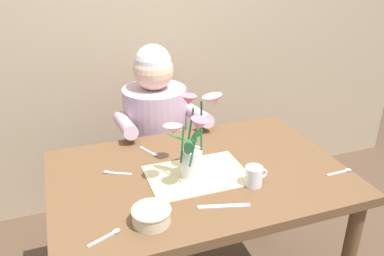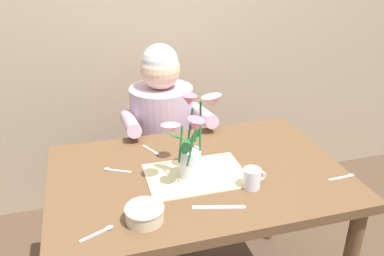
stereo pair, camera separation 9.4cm
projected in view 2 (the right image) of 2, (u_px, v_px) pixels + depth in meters
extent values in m
cube|color=tan|center=(147.00, 8.00, 2.33)|extent=(4.00, 0.10, 2.50)
cube|color=brown|center=(198.00, 176.00, 1.64)|extent=(1.20, 0.80, 0.04)
cylinder|color=brown|center=(73.00, 221.00, 1.96)|extent=(0.06, 0.06, 0.70)
cylinder|color=brown|center=(272.00, 187.00, 2.23)|extent=(0.06, 0.06, 0.70)
cylinder|color=#4C4C56|center=(165.00, 197.00, 2.40)|extent=(0.30, 0.30, 0.40)
cylinder|color=#BC9EB2|center=(162.00, 130.00, 2.21)|extent=(0.34, 0.34, 0.50)
sphere|color=#DBB293|center=(160.00, 70.00, 2.06)|extent=(0.21, 0.21, 0.21)
sphere|color=silver|center=(160.00, 62.00, 2.04)|extent=(0.19, 0.19, 0.19)
cylinder|color=#BC9EB2|center=(130.00, 123.00, 1.98)|extent=(0.07, 0.33, 0.12)
cylinder|color=#BC9EB2|center=(203.00, 115.00, 2.08)|extent=(0.07, 0.33, 0.12)
cube|color=beige|center=(196.00, 175.00, 1.61)|extent=(0.40, 0.28, 0.00)
cylinder|color=silver|center=(190.00, 164.00, 1.58)|extent=(0.09, 0.09, 0.12)
cylinder|color=#23602D|center=(201.00, 131.00, 1.53)|extent=(0.02, 0.05, 0.23)
cone|color=pink|center=(212.00, 102.00, 1.49)|extent=(0.11, 0.11, 0.06)
sphere|color=#E5D14C|center=(212.00, 101.00, 1.49)|extent=(0.02, 0.02, 0.02)
cylinder|color=#23602D|center=(190.00, 129.00, 1.57)|extent=(0.02, 0.06, 0.20)
cone|color=#DB6684|center=(189.00, 100.00, 1.57)|extent=(0.08, 0.08, 0.05)
sphere|color=#E5D14C|center=(189.00, 99.00, 1.57)|extent=(0.02, 0.02, 0.02)
cylinder|color=#23602D|center=(181.00, 144.00, 1.52)|extent=(0.03, 0.03, 0.14)
cone|color=pink|center=(171.00, 129.00, 1.47)|extent=(0.09, 0.09, 0.04)
sphere|color=#E5D14C|center=(171.00, 128.00, 1.46)|extent=(0.02, 0.02, 0.02)
cylinder|color=#23602D|center=(193.00, 142.00, 1.48)|extent=(0.06, 0.02, 0.19)
cone|color=#DB6684|center=(195.00, 125.00, 1.39)|extent=(0.10, 0.09, 0.05)
sphere|color=#E5D14C|center=(195.00, 123.00, 1.39)|extent=(0.02, 0.02, 0.02)
ellipsoid|color=#23602D|center=(177.00, 137.00, 1.56)|extent=(0.09, 0.09, 0.04)
ellipsoid|color=#23602D|center=(196.00, 136.00, 1.59)|extent=(0.08, 0.10, 0.04)
ellipsoid|color=#23602D|center=(187.00, 146.00, 1.48)|extent=(0.08, 0.10, 0.03)
cylinder|color=beige|center=(145.00, 214.00, 1.34)|extent=(0.13, 0.13, 0.05)
torus|color=beige|center=(144.00, 208.00, 1.33)|extent=(0.14, 0.14, 0.01)
cube|color=silver|center=(218.00, 207.00, 1.41)|extent=(0.19, 0.07, 0.00)
cylinder|color=silver|center=(252.00, 178.00, 1.52)|extent=(0.07, 0.07, 0.08)
torus|color=silver|center=(261.00, 176.00, 1.52)|extent=(0.04, 0.01, 0.04)
cube|color=silver|center=(120.00, 171.00, 1.64)|extent=(0.09, 0.06, 0.00)
ellipsoid|color=silver|center=(107.00, 169.00, 1.65)|extent=(0.03, 0.03, 0.01)
cube|color=silver|center=(158.00, 199.00, 1.46)|extent=(0.04, 0.10, 0.00)
ellipsoid|color=silver|center=(160.00, 190.00, 1.51)|extent=(0.03, 0.03, 0.01)
cube|color=silver|center=(150.00, 149.00, 1.81)|extent=(0.05, 0.10, 0.00)
ellipsoid|color=silver|center=(157.00, 153.00, 1.77)|extent=(0.03, 0.03, 0.01)
cube|color=silver|center=(94.00, 235.00, 1.28)|extent=(0.10, 0.05, 0.00)
ellipsoid|color=silver|center=(109.00, 228.00, 1.31)|extent=(0.03, 0.03, 0.01)
cube|color=silver|center=(339.00, 178.00, 1.59)|extent=(0.10, 0.01, 0.00)
ellipsoid|color=silver|center=(351.00, 175.00, 1.60)|extent=(0.03, 0.02, 0.01)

